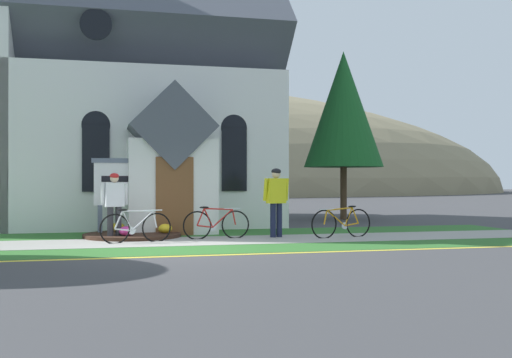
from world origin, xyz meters
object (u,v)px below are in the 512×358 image
at_px(church_sign, 132,185).
at_px(roadside_conifer, 343,109).
at_px(bicycle_black, 342,223).
at_px(cyclist_in_orange_jersey, 276,196).
at_px(bicycle_green, 216,224).
at_px(bicycle_white, 136,227).
at_px(cyclist_in_red_jersey, 114,201).

height_order(church_sign, roadside_conifer, roadside_conifer).
xyz_separation_m(bicycle_black, cyclist_in_orange_jersey, (-1.63, 0.43, 0.68)).
relative_size(bicycle_green, roadside_conifer, 0.27).
bearing_deg(roadside_conifer, bicycle_green, -133.06).
bearing_deg(church_sign, cyclist_in_orange_jersey, -21.75).
xyz_separation_m(bicycle_white, bicycle_black, (5.21, 0.05, 0.01)).
xyz_separation_m(bicycle_white, cyclist_in_orange_jersey, (3.58, 0.49, 0.69)).
xyz_separation_m(church_sign, bicycle_white, (0.02, -1.92, -0.99)).
distance_m(church_sign, cyclist_in_orange_jersey, 3.89).
bearing_deg(cyclist_in_orange_jersey, bicycle_black, -14.91).
bearing_deg(church_sign, roadside_conifer, 31.85).
relative_size(bicycle_green, bicycle_black, 0.98).
distance_m(church_sign, cyclist_in_red_jersey, 1.23).
bearing_deg(church_sign, bicycle_white, -89.40).
bearing_deg(cyclist_in_red_jersey, cyclist_in_orange_jersey, -5.19).
bearing_deg(bicycle_black, roadside_conifer, 67.73).
bearing_deg(bicycle_white, church_sign, 90.60).
xyz_separation_m(cyclist_in_red_jersey, roadside_conifer, (8.51, 6.07, 3.19)).
distance_m(bicycle_white, cyclist_in_red_jersey, 1.15).
height_order(bicycle_green, bicycle_black, bicycle_green).
height_order(bicycle_white, bicycle_green, bicycle_green).
relative_size(cyclist_in_red_jersey, roadside_conifer, 0.26).
xyz_separation_m(church_sign, cyclist_in_orange_jersey, (3.60, -1.44, -0.30)).
relative_size(bicycle_green, cyclist_in_red_jersey, 1.04).
relative_size(bicycle_black, roadside_conifer, 0.28).
bearing_deg(bicycle_black, cyclist_in_red_jersey, 171.97).
height_order(bicycle_white, cyclist_in_orange_jersey, cyclist_in_orange_jersey).
height_order(bicycle_white, bicycle_black, bicycle_black).
xyz_separation_m(bicycle_green, bicycle_black, (3.20, -0.44, 0.01)).
relative_size(bicycle_white, bicycle_black, 0.96).
xyz_separation_m(bicycle_white, cyclist_in_red_jersey, (-0.48, 0.85, 0.59)).
relative_size(church_sign, roadside_conifer, 0.33).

